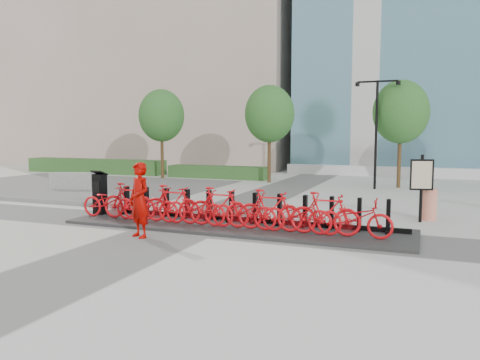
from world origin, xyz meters
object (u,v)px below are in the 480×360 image
at_px(map_sign, 422,178).
at_px(bike_0, 109,202).
at_px(worker_red, 139,200).
at_px(construction_barrel, 428,204).
at_px(jersey_barrier, 72,181).
at_px(kiosk, 100,193).

bearing_deg(map_sign, bike_0, -174.39).
xyz_separation_m(worker_red, construction_barrel, (6.72, 5.20, -0.47)).
xyz_separation_m(jersey_barrier, map_sign, (15.18, -2.75, 0.93)).
height_order(bike_0, map_sign, map_sign).
bearing_deg(jersey_barrier, map_sign, -27.48).
height_order(kiosk, worker_red, worker_red).
xyz_separation_m(worker_red, map_sign, (6.51, 4.72, 0.37)).
bearing_deg(jersey_barrier, bike_0, -59.16).
bearing_deg(construction_barrel, worker_red, -142.26).
bearing_deg(map_sign, worker_red, -158.11).
height_order(jersey_barrier, map_sign, map_sign).
xyz_separation_m(kiosk, construction_barrel, (9.53, 3.15, -0.26)).
bearing_deg(construction_barrel, jersey_barrier, 171.59).
distance_m(bike_0, jersey_barrier, 8.75).
height_order(bike_0, jersey_barrier, bike_0).
distance_m(bike_0, construction_barrel, 9.57).
relative_size(kiosk, map_sign, 0.69).
height_order(kiosk, map_sign, map_sign).
relative_size(bike_0, jersey_barrier, 0.92).
relative_size(bike_0, worker_red, 0.97).
bearing_deg(jersey_barrier, construction_barrel, -25.61).
distance_m(bike_0, kiosk, 0.80).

